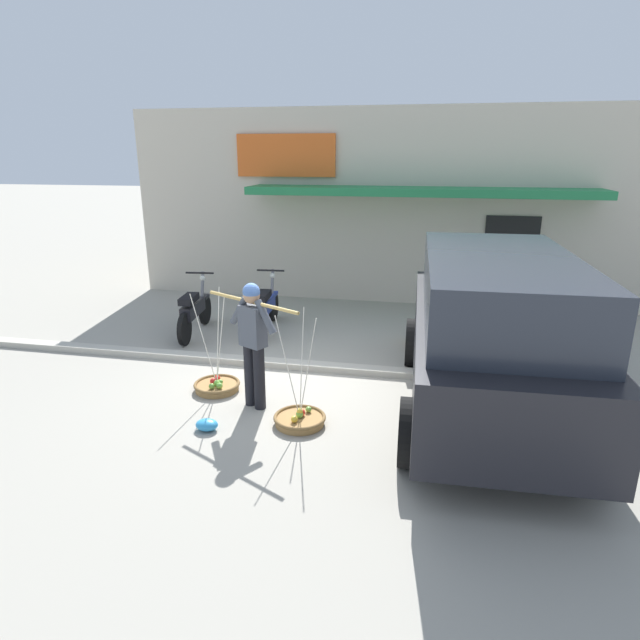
{
  "coord_description": "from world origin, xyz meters",
  "views": [
    {
      "loc": [
        1.72,
        -6.92,
        3.25
      ],
      "look_at": [
        0.18,
        0.6,
        0.85
      ],
      "focal_mm": 30.03,
      "sensor_mm": 36.0,
      "label": 1
    }
  ],
  "objects_px": {
    "fruit_basket_right_side": "(217,385)",
    "wooden_crate": "(419,335)",
    "fruit_vendor": "(253,337)",
    "motorcycle_second_in_row": "(266,308)",
    "parked_truck": "(493,330)",
    "fruit_basket_left_side": "(300,419)",
    "motorcycle_nearest_shop": "(194,311)",
    "plastic_litter_bag": "(207,425)"
  },
  "relations": [
    {
      "from": "fruit_vendor",
      "to": "motorcycle_second_in_row",
      "type": "bearing_deg",
      "value": 104.34
    },
    {
      "from": "fruit_vendor",
      "to": "fruit_basket_left_side",
      "type": "bearing_deg",
      "value": -27.92
    },
    {
      "from": "plastic_litter_bag",
      "to": "wooden_crate",
      "type": "height_order",
      "value": "wooden_crate"
    },
    {
      "from": "plastic_litter_bag",
      "to": "fruit_basket_left_side",
      "type": "bearing_deg",
      "value": 19.13
    },
    {
      "from": "fruit_vendor",
      "to": "parked_truck",
      "type": "distance_m",
      "value": 3.04
    },
    {
      "from": "fruit_basket_left_side",
      "to": "motorcycle_nearest_shop",
      "type": "relative_size",
      "value": 0.8
    },
    {
      "from": "parked_truck",
      "to": "motorcycle_second_in_row",
      "type": "bearing_deg",
      "value": 144.87
    },
    {
      "from": "fruit_vendor",
      "to": "wooden_crate",
      "type": "distance_m",
      "value": 3.68
    },
    {
      "from": "fruit_vendor",
      "to": "plastic_litter_bag",
      "type": "bearing_deg",
      "value": -117.05
    },
    {
      "from": "fruit_basket_left_side",
      "to": "motorcycle_nearest_shop",
      "type": "xyz_separation_m",
      "value": [
        -2.74,
        3.0,
        0.38
      ]
    },
    {
      "from": "fruit_vendor",
      "to": "motorcycle_nearest_shop",
      "type": "relative_size",
      "value": 0.93
    },
    {
      "from": "fruit_basket_right_side",
      "to": "wooden_crate",
      "type": "xyz_separation_m",
      "value": [
        2.78,
        2.55,
        0.08
      ]
    },
    {
      "from": "motorcycle_nearest_shop",
      "to": "wooden_crate",
      "type": "xyz_separation_m",
      "value": [
        4.12,
        0.3,
        -0.29
      ]
    },
    {
      "from": "fruit_basket_left_side",
      "to": "parked_truck",
      "type": "relative_size",
      "value": 0.3
    },
    {
      "from": "fruit_basket_right_side",
      "to": "fruit_vendor",
      "type": "bearing_deg",
      "value": -27.81
    },
    {
      "from": "fruit_vendor",
      "to": "plastic_litter_bag",
      "type": "distance_m",
      "value": 1.23
    },
    {
      "from": "fruit_basket_left_side",
      "to": "parked_truck",
      "type": "bearing_deg",
      "value": 19.39
    },
    {
      "from": "parked_truck",
      "to": "wooden_crate",
      "type": "relative_size",
      "value": 11.02
    },
    {
      "from": "fruit_basket_right_side",
      "to": "motorcycle_nearest_shop",
      "type": "distance_m",
      "value": 2.65
    },
    {
      "from": "motorcycle_second_in_row",
      "to": "parked_truck",
      "type": "distance_m",
      "value": 4.69
    },
    {
      "from": "fruit_basket_right_side",
      "to": "wooden_crate",
      "type": "height_order",
      "value": "fruit_basket_right_side"
    },
    {
      "from": "fruit_basket_left_side",
      "to": "motorcycle_second_in_row",
      "type": "distance_m",
      "value": 3.81
    },
    {
      "from": "motorcycle_nearest_shop",
      "to": "parked_truck",
      "type": "bearing_deg",
      "value": -23.47
    },
    {
      "from": "plastic_litter_bag",
      "to": "wooden_crate",
      "type": "xyz_separation_m",
      "value": [
        2.46,
        3.67,
        0.09
      ]
    },
    {
      "from": "parked_truck",
      "to": "wooden_crate",
      "type": "bearing_deg",
      "value": 110.33
    },
    {
      "from": "fruit_basket_left_side",
      "to": "parked_truck",
      "type": "height_order",
      "value": "parked_truck"
    },
    {
      "from": "fruit_basket_right_side",
      "to": "parked_truck",
      "type": "height_order",
      "value": "parked_truck"
    },
    {
      "from": "fruit_vendor",
      "to": "motorcycle_nearest_shop",
      "type": "xyz_separation_m",
      "value": [
        -2.04,
        2.63,
        -0.52
      ]
    },
    {
      "from": "fruit_basket_right_side",
      "to": "motorcycle_nearest_shop",
      "type": "bearing_deg",
      "value": 120.64
    },
    {
      "from": "fruit_basket_right_side",
      "to": "wooden_crate",
      "type": "bearing_deg",
      "value": 42.56
    },
    {
      "from": "plastic_litter_bag",
      "to": "motorcycle_second_in_row",
      "type": "bearing_deg",
      "value": 96.13
    },
    {
      "from": "parked_truck",
      "to": "fruit_basket_left_side",
      "type": "bearing_deg",
      "value": -160.61
    },
    {
      "from": "plastic_litter_bag",
      "to": "motorcycle_nearest_shop",
      "type": "bearing_deg",
      "value": 116.14
    },
    {
      "from": "fruit_basket_left_side",
      "to": "wooden_crate",
      "type": "distance_m",
      "value": 3.57
    },
    {
      "from": "fruit_vendor",
      "to": "parked_truck",
      "type": "relative_size",
      "value": 0.35
    },
    {
      "from": "fruit_basket_right_side",
      "to": "plastic_litter_bag",
      "type": "distance_m",
      "value": 1.16
    },
    {
      "from": "fruit_basket_right_side",
      "to": "wooden_crate",
      "type": "distance_m",
      "value": 3.78
    },
    {
      "from": "fruit_basket_right_side",
      "to": "motorcycle_second_in_row",
      "type": "distance_m",
      "value": 2.77
    },
    {
      "from": "motorcycle_nearest_shop",
      "to": "parked_truck",
      "type": "height_order",
      "value": "parked_truck"
    },
    {
      "from": "motorcycle_second_in_row",
      "to": "plastic_litter_bag",
      "type": "relative_size",
      "value": 6.5
    },
    {
      "from": "motorcycle_nearest_shop",
      "to": "parked_truck",
      "type": "xyz_separation_m",
      "value": [
        5.04,
        -2.19,
        0.68
      ]
    },
    {
      "from": "parked_truck",
      "to": "wooden_crate",
      "type": "xyz_separation_m",
      "value": [
        -0.92,
        2.48,
        -0.97
      ]
    }
  ]
}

